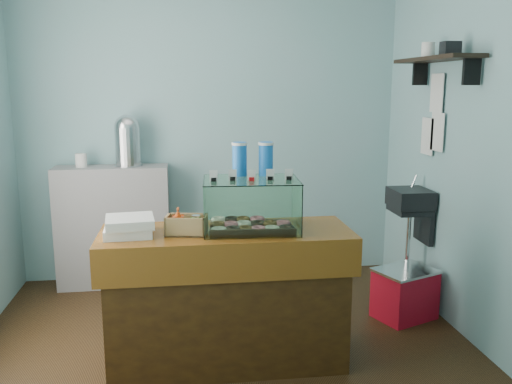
{
  "coord_description": "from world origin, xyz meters",
  "views": [
    {
      "loc": [
        -0.27,
        -3.58,
        1.81
      ],
      "look_at": [
        0.21,
        -0.15,
        1.13
      ],
      "focal_mm": 38.0,
      "sensor_mm": 36.0,
      "label": 1
    }
  ],
  "objects": [
    {
      "name": "red_cooler",
      "position": [
        1.44,
        0.25,
        0.2
      ],
      "size": [
        0.55,
        0.49,
        0.4
      ],
      "rotation": [
        0.0,
        0.0,
        0.38
      ],
      "color": "red",
      "rests_on": "ground"
    },
    {
      "name": "room_shell",
      "position": [
        0.03,
        0.01,
        1.71
      ],
      "size": [
        3.54,
        3.04,
        2.82
      ],
      "color": "#79B1B0",
      "rests_on": "ground"
    },
    {
      "name": "condiment_crate",
      "position": [
        -0.26,
        -0.3,
        0.96
      ],
      "size": [
        0.27,
        0.19,
        0.17
      ],
      "rotation": [
        0.0,
        0.0,
        -0.18
      ],
      "color": "tan",
      "rests_on": "counter"
    },
    {
      "name": "counter",
      "position": [
        0.0,
        -0.25,
        0.46
      ],
      "size": [
        1.6,
        0.6,
        0.9
      ],
      "color": "#482A0D",
      "rests_on": "ground"
    },
    {
      "name": "back_shelf",
      "position": [
        -0.9,
        1.32,
        0.55
      ],
      "size": [
        1.0,
        0.32,
        1.1
      ],
      "primitive_type": "cube",
      "color": "gray",
      "rests_on": "ground"
    },
    {
      "name": "pastry_boxes",
      "position": [
        -0.6,
        -0.27,
        0.96
      ],
      "size": [
        0.32,
        0.32,
        0.11
      ],
      "rotation": [
        0.0,
        0.0,
        0.06
      ],
      "color": "silver",
      "rests_on": "counter"
    },
    {
      "name": "display_case",
      "position": [
        0.16,
        -0.22,
        1.07
      ],
      "size": [
        0.63,
        0.48,
        0.55
      ],
      "rotation": [
        0.0,
        0.0,
        -0.06
      ],
      "color": "#321B0F",
      "rests_on": "counter"
    },
    {
      "name": "coffee_urn",
      "position": [
        -0.74,
        1.32,
        1.34
      ],
      "size": [
        0.25,
        0.25,
        0.46
      ],
      "color": "silver",
      "rests_on": "back_shelf"
    },
    {
      "name": "ground",
      "position": [
        0.0,
        0.0,
        0.0
      ],
      "size": [
        3.5,
        3.5,
        0.0
      ],
      "primitive_type": "plane",
      "color": "black",
      "rests_on": "ground"
    }
  ]
}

